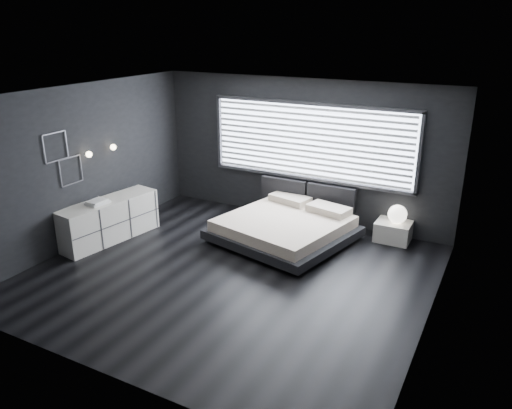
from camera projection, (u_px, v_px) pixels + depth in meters
The scene contains 12 objects.
room at pixel (230, 190), 7.47m from camera, with size 6.04×6.00×2.80m.
window at pixel (310, 142), 9.54m from camera, with size 4.14×0.09×1.52m.
headboard at pixel (307, 194), 9.86m from camera, with size 1.96×0.16×0.52m.
sconce_near at pixel (89, 154), 8.70m from camera, with size 0.18×0.11×0.11m.
sconce_far at pixel (113, 147), 9.20m from camera, with size 0.18×0.11×0.11m.
wall_art_upper at pixel (56, 147), 8.16m from camera, with size 0.01×0.48×0.48m.
wall_art_lower at pixel (71, 171), 8.53m from camera, with size 0.01×0.48×0.48m.
bed at pixel (285, 227), 9.09m from camera, with size 2.61×2.53×0.57m.
nightstand at pixel (393, 231), 9.10m from camera, with size 0.62×0.52×0.36m, color silver.
orb_lamp at pixel (397, 214), 8.94m from camera, with size 0.34×0.34×0.34m, color white.
dresser at pixel (109, 220), 9.08m from camera, with size 0.83×1.96×0.76m.
book_stack at pixel (97, 202), 8.76m from camera, with size 0.32×0.40×0.08m.
Camera 1 is at (3.66, -6.08, 3.77)m, focal length 35.00 mm.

